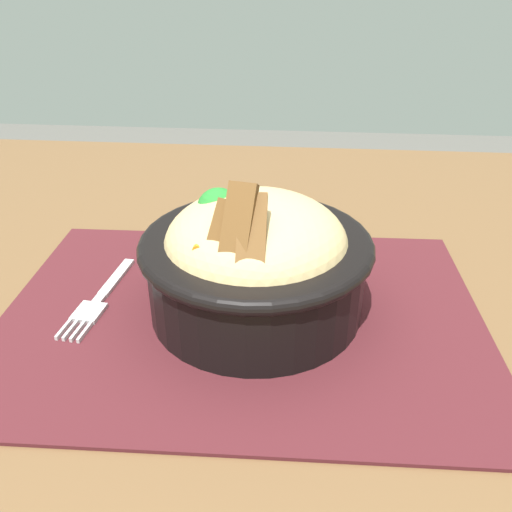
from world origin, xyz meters
name	(u,v)px	position (x,y,z in m)	size (l,w,h in m)	color
table	(283,387)	(0.00, 0.00, 0.66)	(1.29, 0.93, 0.72)	brown
placemat	(242,315)	(0.04, -0.02, 0.72)	(0.39, 0.29, 0.00)	#47191E
bowl	(256,258)	(0.03, -0.03, 0.77)	(0.18, 0.18, 0.13)	black
fork	(99,300)	(0.16, -0.03, 0.73)	(0.03, 0.12, 0.00)	#BBBBBB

